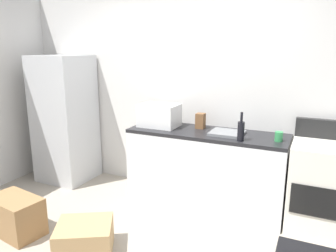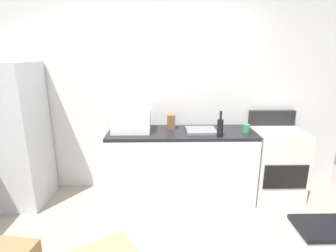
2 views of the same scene
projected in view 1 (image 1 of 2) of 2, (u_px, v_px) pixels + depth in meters
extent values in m
cube|color=silver|center=(194.00, 92.00, 4.00)|extent=(5.00, 0.10, 2.60)
cube|color=silver|center=(206.00, 170.00, 3.77)|extent=(1.80, 0.60, 0.86)
cube|color=black|center=(207.00, 133.00, 3.66)|extent=(1.80, 0.60, 0.04)
cube|color=silver|center=(65.00, 119.00, 4.47)|extent=(0.68, 0.66, 1.74)
cube|color=silver|center=(320.00, 187.00, 3.26)|extent=(0.60, 0.60, 0.90)
cube|color=black|center=(320.00, 203.00, 3.00)|extent=(0.52, 0.02, 0.30)
cube|color=black|center=(326.00, 129.00, 3.36)|extent=(0.60, 0.08, 0.20)
cube|color=white|center=(159.00, 115.00, 3.89)|extent=(0.46, 0.34, 0.27)
cube|color=slate|center=(227.00, 133.00, 3.54)|extent=(0.36, 0.32, 0.03)
cylinder|color=black|center=(241.00, 131.00, 3.27)|extent=(0.07, 0.07, 0.20)
cylinder|color=black|center=(242.00, 117.00, 3.23)|extent=(0.03, 0.03, 0.10)
cylinder|color=#338C4C|center=(279.00, 137.00, 3.26)|extent=(0.08, 0.08, 0.10)
cube|color=brown|center=(200.00, 121.00, 3.79)|extent=(0.10, 0.10, 0.18)
cube|color=tan|center=(85.00, 238.00, 2.92)|extent=(0.64, 0.62, 0.28)
cube|color=olive|center=(16.00, 215.00, 3.22)|extent=(0.60, 0.41, 0.38)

